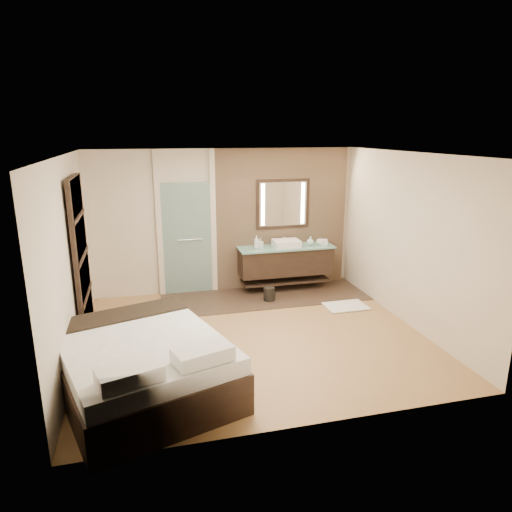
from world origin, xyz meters
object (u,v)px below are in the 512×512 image
object	(u,v)px
bed	(142,365)
waste_bin	(269,294)
mirror_unit	(283,204)
vanity	(286,261)

from	to	relation	value
bed	waste_bin	bearing A→B (deg)	30.44
mirror_unit	vanity	bearing A→B (deg)	-90.00
mirror_unit	waste_bin	distance (m)	1.78
waste_bin	bed	bearing A→B (deg)	-131.80
vanity	mirror_unit	distance (m)	1.10
mirror_unit	bed	xyz separation A→B (m)	(-2.75, -3.31, -1.30)
vanity	mirror_unit	world-z (taller)	mirror_unit
bed	mirror_unit	bearing A→B (deg)	32.59
vanity	waste_bin	size ratio (longest dim) A/B	7.17
vanity	bed	size ratio (longest dim) A/B	0.71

